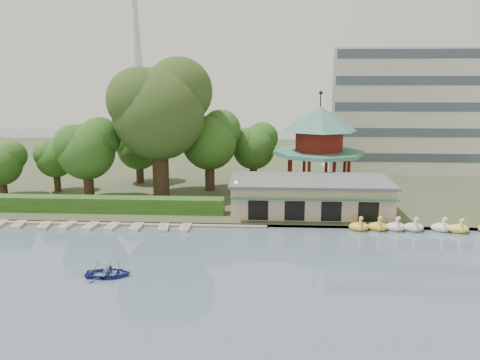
# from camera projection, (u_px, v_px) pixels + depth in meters

# --- Properties ---
(ground_plane) EXTENTS (220.00, 220.00, 0.00)m
(ground_plane) POSITION_uv_depth(u_px,v_px,m) (200.00, 298.00, 34.48)
(ground_plane) COLOR slate
(ground_plane) RESTS_ON ground
(shore) EXTENTS (220.00, 70.00, 0.40)m
(shore) POSITION_uv_depth(u_px,v_px,m) (239.00, 165.00, 85.13)
(shore) COLOR #424930
(shore) RESTS_ON ground
(embankment) EXTENTS (220.00, 0.60, 0.30)m
(embankment) POSITION_uv_depth(u_px,v_px,m) (221.00, 224.00, 51.31)
(embankment) COLOR gray
(embankment) RESTS_ON ground
(dock) EXTENTS (34.00, 1.60, 0.24)m
(dock) POSITION_uv_depth(u_px,v_px,m) (114.00, 223.00, 51.87)
(dock) COLOR gray
(dock) RESTS_ON ground
(boathouse) EXTENTS (18.60, 9.39, 3.90)m
(boathouse) POSITION_uv_depth(u_px,v_px,m) (310.00, 195.00, 54.85)
(boathouse) COLOR #C6AC93
(boathouse) RESTS_ON shore
(pavilion) EXTENTS (12.40, 12.40, 13.50)m
(pavilion) POSITION_uv_depth(u_px,v_px,m) (319.00, 141.00, 63.41)
(pavilion) COLOR #C6AC93
(pavilion) RESTS_ON shore
(office_building) EXTENTS (38.00, 18.00, 20.00)m
(office_building) POSITION_uv_depth(u_px,v_px,m) (432.00, 115.00, 78.39)
(office_building) COLOR silver
(office_building) RESTS_ON shore
(broadcast_tower) EXTENTS (8.00, 8.00, 96.00)m
(broadcast_tower) POSITION_uv_depth(u_px,v_px,m) (135.00, 25.00, 165.86)
(broadcast_tower) COLOR silver
(broadcast_tower) RESTS_ON ground
(hedge) EXTENTS (30.00, 2.00, 1.80)m
(hedge) POSITION_uv_depth(u_px,v_px,m) (97.00, 204.00, 54.99)
(hedge) COLOR #2E5C1D
(hedge) RESTS_ON shore
(lamp_post) EXTENTS (0.36, 0.36, 4.28)m
(lamp_post) POSITION_uv_depth(u_px,v_px,m) (236.00, 193.00, 52.20)
(lamp_post) COLOR black
(lamp_post) RESTS_ON shore
(big_tree) EXTENTS (13.00, 12.11, 18.16)m
(big_tree) POSITION_uv_depth(u_px,v_px,m) (160.00, 107.00, 59.79)
(big_tree) COLOR #3A281C
(big_tree) RESTS_ON shore
(small_trees) EXTENTS (39.41, 16.90, 11.19)m
(small_trees) POSITION_uv_depth(u_px,v_px,m) (145.00, 146.00, 64.18)
(small_trees) COLOR #3A281C
(small_trees) RESTS_ON shore
(swan_boats) EXTENTS (15.95, 2.13, 1.92)m
(swan_boats) POSITION_uv_depth(u_px,v_px,m) (428.00, 227.00, 49.42)
(swan_boats) COLOR yellow
(swan_boats) RESTS_ON ground
(moored_rowboats) EXTENTS (24.46, 2.75, 0.36)m
(moored_rowboats) POSITION_uv_depth(u_px,v_px,m) (79.00, 226.00, 50.64)
(moored_rowboats) COLOR beige
(moored_rowboats) RESTS_ON ground
(rowboat_with_passengers) EXTENTS (5.45, 4.13, 2.01)m
(rowboat_with_passengers) POSITION_uv_depth(u_px,v_px,m) (108.00, 270.00, 38.16)
(rowboat_with_passengers) COLOR #2D3892
(rowboat_with_passengers) RESTS_ON ground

